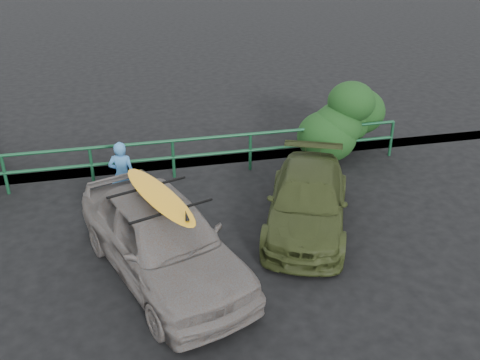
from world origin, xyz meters
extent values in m
plane|color=black|center=(0.00, 0.00, 0.00)|extent=(80.00, 80.00, 0.00)
imported|color=slate|center=(0.34, 0.97, 0.79)|extent=(3.30, 4.98, 1.57)
imported|color=#333D1A|center=(3.51, 2.03, 0.59)|extent=(3.10, 4.37, 1.17)
imported|color=#4081C0|center=(-0.28, 3.72, 0.80)|extent=(0.66, 0.51, 1.61)
ellipsoid|color=#FFAE1A|center=(0.34, 0.97, 1.66)|extent=(1.36, 2.58, 0.08)
camera|label=1|loc=(-0.14, -7.33, 6.09)|focal=40.00mm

